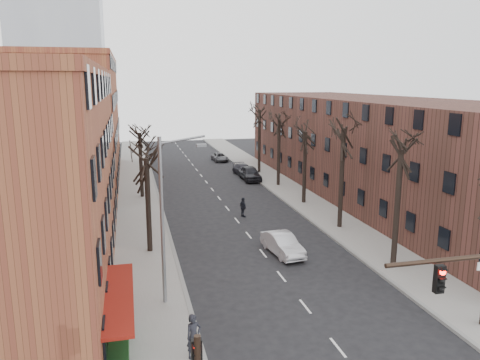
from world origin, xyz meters
TOP-DOWN VIEW (x-y plane):
  - sidewalk_left at (-8.00, 35.00)m, footprint 4.00×90.00m
  - sidewalk_right at (8.00, 35.00)m, footprint 4.00×90.00m
  - building_left_far at (-16.00, 44.00)m, footprint 12.00×28.00m
  - building_right at (16.00, 30.00)m, footprint 12.00×50.00m
  - awning_left at (-9.40, 6.00)m, footprint 1.20×7.00m
  - hedge at (-9.50, 5.00)m, footprint 0.80×6.00m
  - tree_right_b at (7.60, 12.00)m, footprint 5.20×5.20m
  - tree_right_c at (7.60, 20.00)m, footprint 5.20×5.20m
  - tree_right_d at (7.60, 28.00)m, footprint 5.20×5.20m
  - tree_right_e at (7.60, 36.00)m, footprint 5.20×5.20m
  - tree_right_f at (7.60, 44.00)m, footprint 5.20×5.20m
  - tree_left_a at (-7.60, 18.00)m, footprint 5.20×5.20m
  - tree_left_b at (-7.60, 34.00)m, footprint 5.20×5.20m
  - streetlight at (-7.03, 10.00)m, footprint 2.45×0.22m
  - silver_sedan at (1.26, 15.59)m, footprint 2.07×4.53m
  - parked_car_near at (5.30, 39.80)m, footprint 2.04×4.98m
  - parked_car_mid at (5.30, 43.13)m, footprint 2.31×4.77m
  - parked_car_far at (4.38, 54.20)m, footprint 2.15×4.32m
  - pedestrian_a at (-6.40, 4.54)m, footprint 0.84×0.71m
  - pedestrian_crossing at (0.78, 24.99)m, footprint 0.69×1.09m

SIDE VIEW (x-z plane):
  - awning_left at x=-9.40m, z-range -0.07..0.07m
  - tree_right_b at x=7.60m, z-range -5.40..5.40m
  - tree_right_c at x=7.60m, z-range -5.80..5.80m
  - tree_right_d at x=7.60m, z-range -5.00..5.00m
  - tree_right_e at x=7.60m, z-range -5.40..5.40m
  - tree_right_f at x=7.60m, z-range -5.80..5.80m
  - tree_left_a at x=-7.60m, z-range -4.75..4.75m
  - tree_left_b at x=-7.60m, z-range -4.75..4.75m
  - sidewalk_left at x=-8.00m, z-range 0.00..0.15m
  - sidewalk_right at x=8.00m, z-range 0.00..0.15m
  - parked_car_far at x=4.38m, z-range 0.00..1.18m
  - hedge at x=-9.50m, z-range 0.15..1.15m
  - parked_car_mid at x=5.30m, z-range 0.00..1.34m
  - silver_sedan at x=1.26m, z-range 0.00..1.44m
  - parked_car_near at x=5.30m, z-range 0.00..1.69m
  - pedestrian_crossing at x=0.78m, z-range 0.00..1.73m
  - pedestrian_a at x=-6.40m, z-range 0.15..2.10m
  - building_right at x=16.00m, z-range 0.00..10.00m
  - streetlight at x=-7.03m, z-range 0.50..9.53m
  - building_left_far at x=-16.00m, z-range 0.00..14.00m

